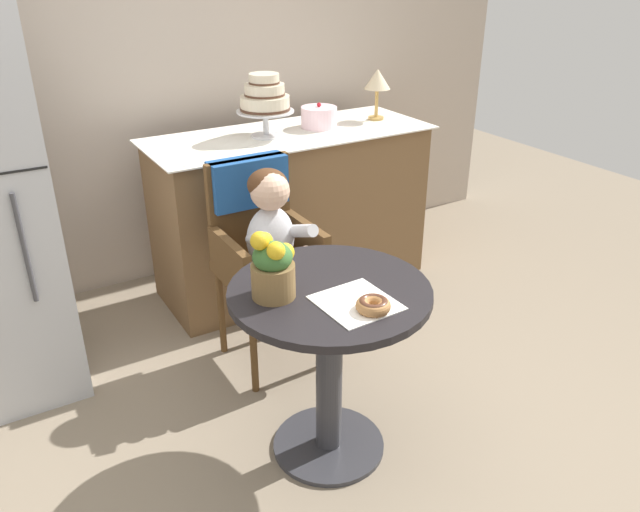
{
  "coord_description": "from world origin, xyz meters",
  "views": [
    {
      "loc": [
        -1.01,
        -1.62,
        1.78
      ],
      "look_at": [
        0.05,
        0.15,
        0.77
      ],
      "focal_mm": 35.09,
      "sensor_mm": 36.0,
      "label": 1
    }
  ],
  "objects": [
    {
      "name": "ground_plane",
      "position": [
        0.0,
        0.0,
        0.0
      ],
      "size": [
        8.0,
        8.0,
        0.0
      ],
      "primitive_type": "plane",
      "color": "gray"
    },
    {
      "name": "back_wall",
      "position": [
        0.0,
        1.85,
        1.35
      ],
      "size": [
        4.8,
        0.1,
        2.7
      ],
      "primitive_type": "cube",
      "color": "#B2A393",
      "rests_on": "ground"
    },
    {
      "name": "cafe_table",
      "position": [
        0.0,
        0.0,
        0.51
      ],
      "size": [
        0.72,
        0.72,
        0.72
      ],
      "color": "black",
      "rests_on": "ground"
    },
    {
      "name": "wicker_chair",
      "position": [
        0.08,
        0.75,
        0.64
      ],
      "size": [
        0.42,
        0.45,
        0.95
      ],
      "rotation": [
        0.0,
        0.0,
        0.08
      ],
      "color": "brown",
      "rests_on": "ground"
    },
    {
      "name": "seated_child",
      "position": [
        0.08,
        0.59,
        0.68
      ],
      "size": [
        0.27,
        0.32,
        0.73
      ],
      "color": "silver",
      "rests_on": "ground"
    },
    {
      "name": "paper_napkin",
      "position": [
        0.02,
        -0.13,
        0.72
      ],
      "size": [
        0.25,
        0.26,
        0.0
      ],
      "primitive_type": "cube",
      "rotation": [
        0.0,
        0.0,
        0.04
      ],
      "color": "white",
      "rests_on": "cafe_table"
    },
    {
      "name": "donut_front",
      "position": [
        0.04,
        -0.2,
        0.74
      ],
      "size": [
        0.12,
        0.12,
        0.05
      ],
      "color": "#AD7542",
      "rests_on": "cafe_table"
    },
    {
      "name": "flower_vase",
      "position": [
        -0.19,
        0.05,
        0.83
      ],
      "size": [
        0.16,
        0.15,
        0.25
      ],
      "color": "brown",
      "rests_on": "cafe_table"
    },
    {
      "name": "display_counter",
      "position": [
        0.55,
        1.3,
        0.45
      ],
      "size": [
        1.56,
        0.62,
        0.9
      ],
      "color": "brown",
      "rests_on": "ground"
    },
    {
      "name": "tiered_cake_stand",
      "position": [
        0.41,
        1.3,
        1.1
      ],
      "size": [
        0.3,
        0.3,
        0.33
      ],
      "color": "silver",
      "rests_on": "display_counter"
    },
    {
      "name": "round_layer_cake",
      "position": [
        0.75,
        1.32,
        0.96
      ],
      "size": [
        0.2,
        0.2,
        0.14
      ],
      "color": "silver",
      "rests_on": "display_counter"
    },
    {
      "name": "table_lamp",
      "position": [
        1.12,
        1.31,
        1.12
      ],
      "size": [
        0.15,
        0.15,
        0.28
      ],
      "color": "#B28C47",
      "rests_on": "display_counter"
    }
  ]
}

